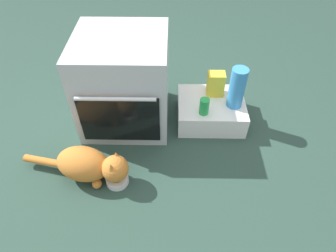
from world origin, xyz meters
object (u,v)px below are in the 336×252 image
at_px(food_bowl, 117,179).
at_px(soda_can, 204,106).
at_px(cat, 89,165).
at_px(snack_bag, 216,84).
at_px(pantry_cabinet, 211,110).
at_px(water_bottle, 237,88).
at_px(oven, 124,82).

bearing_deg(food_bowl, soda_can, 39.69).
bearing_deg(food_bowl, cat, 167.91).
bearing_deg(snack_bag, pantry_cabinet, -106.39).
relative_size(cat, snack_bag, 3.87).
xyz_separation_m(pantry_cabinet, water_bottle, (0.15, -0.03, 0.24)).
bearing_deg(pantry_cabinet, oven, 178.68).
xyz_separation_m(pantry_cabinet, food_bowl, (-0.62, -0.58, -0.06)).
bearing_deg(cat, water_bottle, 40.90).
bearing_deg(cat, soda_can, 42.76).
height_order(pantry_cabinet, water_bottle, water_bottle).
bearing_deg(pantry_cabinet, snack_bag, 73.61).
height_order(cat, soda_can, soda_can).
distance_m(oven, food_bowl, 0.67).
distance_m(oven, snack_bag, 0.65).
xyz_separation_m(oven, snack_bag, (0.65, 0.08, -0.07)).
bearing_deg(snack_bag, water_bottle, -44.33).
xyz_separation_m(oven, food_bowl, (-0.00, -0.60, -0.30)).
relative_size(pantry_cabinet, cat, 0.69).
distance_m(cat, snack_bag, 1.04).
bearing_deg(water_bottle, cat, -151.20).
bearing_deg(snack_bag, soda_can, -114.03).
relative_size(oven, snack_bag, 3.64).
relative_size(soda_can, water_bottle, 0.40).
distance_m(oven, cat, 0.62).
bearing_deg(pantry_cabinet, food_bowl, -136.88).
distance_m(oven, soda_can, 0.58).
xyz_separation_m(oven, pantry_cabinet, (0.62, -0.01, -0.24)).
distance_m(food_bowl, water_bottle, 0.99).
relative_size(oven, food_bowl, 4.65).
bearing_deg(food_bowl, pantry_cabinet, 43.12).
height_order(pantry_cabinet, snack_bag, snack_bag).
height_order(oven, water_bottle, oven).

